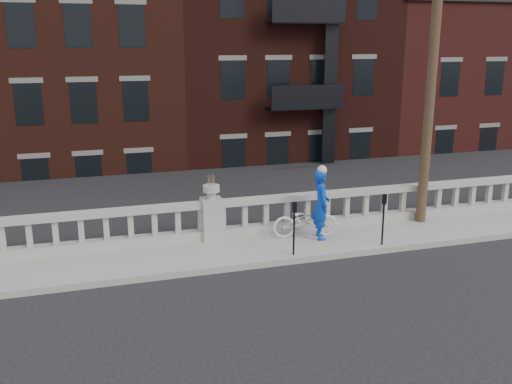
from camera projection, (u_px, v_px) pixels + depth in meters
ground at (255, 306)px, 11.75m from camera, size 120.00×120.00×0.00m
sidewalk at (221, 253)px, 14.50m from camera, size 32.00×2.20×0.15m
balustrade at (212, 221)px, 15.23m from camera, size 28.00×0.34×1.03m
planter_pedestal at (212, 214)px, 15.18m from camera, size 0.55×0.55×1.76m
lower_level at (147, 88)px, 32.51m from camera, size 80.00×44.00×20.80m
utility_pole at (434, 43)px, 15.48m from camera, size 1.60×0.28×10.00m
parking_meter_b at (294, 222)px, 13.95m from camera, size 0.10×0.09×1.36m
parking_meter_c at (384, 214)px, 14.65m from camera, size 0.10×0.09×1.36m
bicycle at (305, 220)px, 15.36m from camera, size 1.84×0.86×0.93m
cyclist at (321, 204)px, 15.13m from camera, size 0.57×0.76×1.89m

